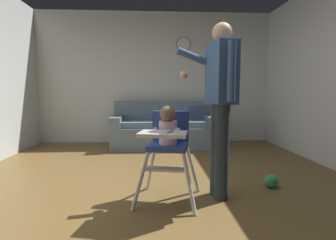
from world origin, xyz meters
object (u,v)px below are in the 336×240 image
Objects in this scene: high_chair at (168,137)px; couch at (164,129)px; wall_clock at (183,44)px; adult_standing at (220,101)px; toy_ball at (272,181)px.

couch is at bearing -169.33° from high_chair.
couch is at bearing -130.98° from wall_clock.
high_chair reaches higher than couch.
adult_standing is (0.43, -2.52, 0.64)m from couch.
adult_standing is at bearing 109.51° from high_chair.
wall_clock is at bearing -96.44° from adult_standing.
high_chair is 0.62m from adult_standing.
wall_clock is at bearing 139.02° from couch.
couch is 2.60m from high_chair.
high_chair is at bearing -1.74° from couch.
wall_clock is (-0.67, 2.78, 1.95)m from toy_ball.
high_chair is at bearing -166.42° from toy_ball.
high_chair is at bearing -99.14° from wall_clock.
wall_clock reaches higher than high_chair.
adult_standing is (0.51, 0.06, 0.34)m from high_chair.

